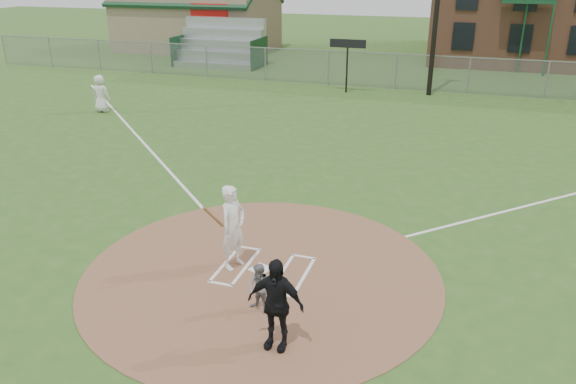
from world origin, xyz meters
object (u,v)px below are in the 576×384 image
(home_plate, at_px, (260,269))
(catcher, at_px, (260,288))
(umpire, at_px, (275,304))
(ondeck_player, at_px, (100,94))
(batter_at_plate, at_px, (233,227))

(home_plate, height_order, catcher, catcher)
(umpire, bearing_deg, ondeck_player, 135.30)
(catcher, xyz_separation_m, umpire, (0.69, -0.99, 0.39))
(ondeck_player, bearing_deg, catcher, 134.17)
(batter_at_plate, bearing_deg, ondeck_player, 135.36)
(home_plate, distance_m, batter_at_plate, 1.21)
(home_plate, bearing_deg, ondeck_player, 136.92)
(umpire, xyz_separation_m, ondeck_player, (-14.12, 14.57, -0.05))
(catcher, height_order, umpire, umpire)
(home_plate, relative_size, ondeck_player, 0.24)
(umpire, xyz_separation_m, batter_at_plate, (-1.94, 2.55, 0.11))
(home_plate, xyz_separation_m, catcher, (0.60, -1.59, 0.53))
(batter_at_plate, bearing_deg, catcher, -51.27)
(home_plate, height_order, umpire, umpire)
(ondeck_player, bearing_deg, batter_at_plate, 134.86)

